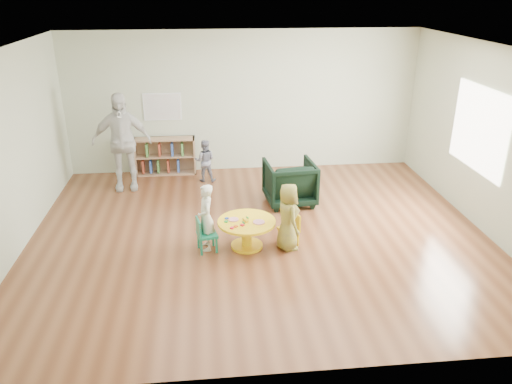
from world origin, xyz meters
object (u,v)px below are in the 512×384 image
Objects in this scene: activity_table at (247,229)px; child_left at (206,218)px; kid_chair_left at (204,234)px; adult_caretaker at (122,142)px; toddler at (205,161)px; armchair at (290,182)px; kid_chair_right at (291,228)px; child_right at (288,217)px; bookshelf at (165,156)px.

activity_table is 0.62m from child_left.
kid_chair_left is 0.28× the size of adult_caretaker.
toddler reaches higher than activity_table.
child_left is at bearing 40.43° from armchair.
kid_chair_right is (0.66, 0.02, -0.03)m from activity_table.
kid_chair_left is at bearing 75.68° from child_right.
toddler is (-1.47, 1.21, 0.03)m from armchair.
bookshelf is at bearing 18.10° from child_right.
activity_table is at bearing 107.87° from toddler.
kid_chair_right reaches higher than activity_table.
adult_caretaker reaches higher than child_right.
adult_caretaker is (-0.70, -0.73, 0.55)m from bookshelf.
bookshelf is 1.20× the size of child_left.
child_right reaches higher than activity_table.
adult_caretaker reaches higher than child_left.
toddler is (0.00, 2.71, -0.08)m from child_left.
activity_table is 0.62m from kid_chair_left.
bookshelf is at bearing -26.51° from toddler.
adult_caretaker is at bearing 33.22° from child_right.
child_right is 3.75m from adult_caretaker.
kid_chair_left is 0.24m from child_left.
child_right is (-0.07, -0.12, 0.24)m from kid_chair_right.
activity_table is at bearing 71.38° from kid_chair_right.
kid_chair_right is at bearing 83.41° from child_left.
toddler is at bearing 102.07° from activity_table.
kid_chair_left is 0.61× the size of armchair.
kid_chair_right is 2.98m from toddler.
toddler is at bearing -32.31° from bookshelf.
child_right reaches higher than toddler.
activity_table is 1.00× the size of armchair.
child_left reaches higher than kid_chair_right.
kid_chair_left is at bearing -174.29° from activity_table.
toddler reaches higher than kid_chair_left.
activity_table is 1.76m from armchair.
kid_chair_left reaches higher than activity_table.
armchair is at bearing -28.95° from kid_chair_right.
child_left is at bearing -76.00° from bookshelf.
bookshelf reaches higher than kid_chair_left.
kid_chair_right is 0.59× the size of toddler.
armchair reaches higher than activity_table.
child_right is at bearing 118.32° from toddler.
child_right is (-0.30, -1.61, 0.12)m from armchair.
bookshelf is at bearing -172.78° from child_left.
kid_chair_left is 1.28m from kid_chair_right.
child_left is (-0.58, 0.01, 0.20)m from activity_table.
toddler reaches higher than bookshelf.
bookshelf is 0.66× the size of adult_caretaker.
kid_chair_right is (1.27, 0.08, -0.01)m from kid_chair_left.
child_right is 1.21× the size of toddler.
activity_table is 3.32m from adult_caretaker.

